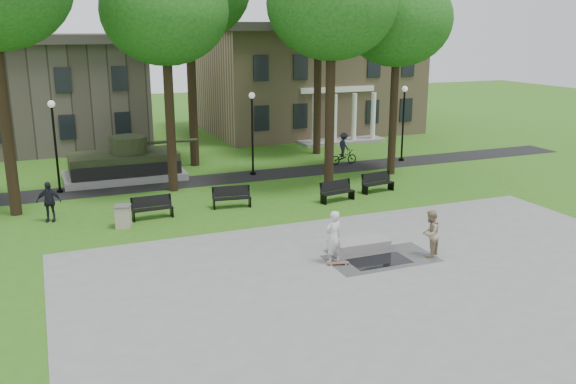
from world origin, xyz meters
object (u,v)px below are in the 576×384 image
concrete_block (359,246)px  trash_bin (123,216)px  skateboarder (333,237)px  cyclist (344,151)px  friend_watching (430,233)px  park_bench_0 (152,207)px

concrete_block → trash_bin: size_ratio=2.29×
skateboarder → cyclist: cyclist is taller
concrete_block → friend_watching: bearing=-32.4°
friend_watching → cyclist: cyclist is taller
trash_bin → cyclist: bearing=27.7°
cyclist → trash_bin: cyclist is taller
skateboarder → friend_watching: 3.66m
concrete_block → skateboarder: skateboarder is taller
concrete_block → cyclist: cyclist is taller
park_bench_0 → cyclist: bearing=25.0°
friend_watching → trash_bin: friend_watching is taller
skateboarder → friend_watching: bearing=153.6°
friend_watching → cyclist: 15.95m
skateboarder → friend_watching: size_ratio=1.10×
friend_watching → skateboarder: bearing=-46.3°
skateboarder → park_bench_0: 9.35m
concrete_block → park_bench_0: bearing=131.7°
skateboarder → park_bench_0: bearing=-71.3°
skateboarder → cyclist: 16.59m
skateboarder → friend_watching: skateboarder is taller
concrete_block → skateboarder: (-1.40, -0.60, 0.74)m
cyclist → park_bench_0: 14.63m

